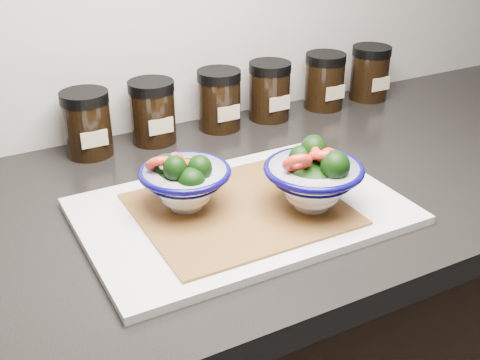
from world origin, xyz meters
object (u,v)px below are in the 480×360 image
cutting_board (242,211)px  spice_jar_c (219,100)px  spice_jar_f (370,73)px  spice_jar_a (87,124)px  bowl_left (185,181)px  spice_jar_d (270,91)px  spice_jar_e (324,81)px  spice_jar_b (153,112)px  bowl_right (314,178)px

cutting_board → spice_jar_c: bearing=68.9°
spice_jar_c → spice_jar_f: bearing=0.0°
spice_jar_f → spice_jar_a: bearing=180.0°
cutting_board → spice_jar_f: bearing=32.8°
cutting_board → bowl_left: 0.09m
cutting_board → spice_jar_d: (0.23, 0.31, 0.05)m
spice_jar_d → spice_jar_a: bearing=180.0°
cutting_board → spice_jar_f: size_ratio=3.98×
spice_jar_a → spice_jar_c: 0.25m
spice_jar_c → spice_jar_e: bearing=0.0°
cutting_board → spice_jar_f: (0.48, 0.31, 0.05)m
bowl_left → spice_jar_b: bearing=78.1°
cutting_board → spice_jar_c: spice_jar_c is taller
spice_jar_b → bowl_left: bearing=-101.9°
spice_jar_b → spice_jar_f: size_ratio=1.00×
bowl_right → spice_jar_b: bearing=105.8°
cutting_board → spice_jar_b: (-0.01, 0.31, 0.05)m
bowl_right → spice_jar_d: (0.14, 0.36, -0.00)m
spice_jar_d → spice_jar_f: 0.25m
spice_jar_b → spice_jar_e: (0.37, 0.00, 0.00)m
spice_jar_d → spice_jar_f: size_ratio=1.00×
spice_jar_a → spice_jar_e: size_ratio=1.00×
spice_jar_a → spice_jar_d: size_ratio=1.00×
spice_jar_c → spice_jar_a: bearing=180.0°
cutting_board → spice_jar_f: 0.57m
cutting_board → spice_jar_b: bearing=92.7°
spice_jar_d → spice_jar_f: (0.25, 0.00, 0.00)m
bowl_left → spice_jar_d: bearing=42.5°
bowl_left → bowl_right: 0.18m
spice_jar_a → spice_jar_b: bearing=0.0°
bowl_right → spice_jar_d: 0.38m
spice_jar_c → spice_jar_f: 0.36m
bowl_left → spice_jar_b: (0.06, 0.27, -0.00)m
spice_jar_a → spice_jar_d: bearing=0.0°
spice_jar_b → spice_jar_e: 0.37m
bowl_right → spice_jar_a: bearing=121.5°
bowl_left → spice_jar_e: (0.43, 0.27, -0.00)m
spice_jar_d → spice_jar_e: same height
spice_jar_d → spice_jar_e: size_ratio=1.00×
spice_jar_b → spice_jar_f: same height
spice_jar_b → spice_jar_c: same height
bowl_left → spice_jar_a: bearing=102.3°
bowl_left → spice_jar_e: 0.51m
bowl_right → spice_jar_e: bearing=52.7°
bowl_left → spice_jar_f: (0.55, 0.27, -0.00)m
bowl_right → spice_jar_d: bearing=68.4°
spice_jar_d → spice_jar_f: bearing=0.0°
spice_jar_c → spice_jar_e: 0.24m
spice_jar_a → bowl_right: bearing=-58.5°
spice_jar_f → bowl_right: bearing=-137.5°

